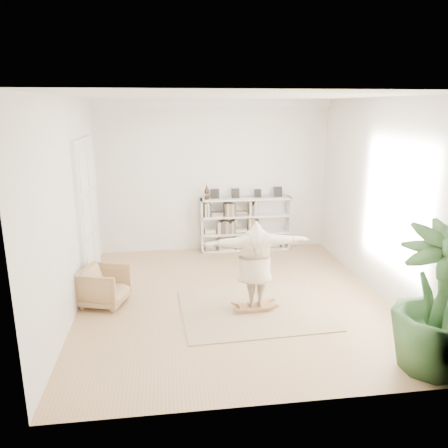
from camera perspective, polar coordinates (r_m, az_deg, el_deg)
name	(u,v)px	position (r m, az deg, el deg)	size (l,w,h in m)	color
floor	(233,298)	(8.19, 1.14, -9.70)	(6.00, 6.00, 0.00)	#A67D56
room_shell	(214,103)	(10.35, -1.33, 15.51)	(6.00, 6.00, 6.00)	silver
doors	(88,213)	(9.01, -17.37, 1.36)	(0.09, 1.78, 2.92)	white
bookshelf	(245,225)	(10.71, 2.80, -0.07)	(2.20, 0.35, 1.64)	silver
armchair	(104,286)	(8.11, -15.35, -7.85)	(0.74, 0.76, 0.69)	tan
rug	(254,310)	(7.77, 3.97, -11.09)	(2.50, 2.00, 0.02)	tan
rocker_board	(254,306)	(7.74, 3.98, -10.68)	(0.56, 0.35, 0.12)	olive
person	(255,262)	(7.42, 4.09, -4.98)	(1.85, 0.50, 1.51)	beige
houseplant	(438,300)	(6.39, 26.15, -8.88)	(1.13, 1.13, 2.01)	#2F572B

